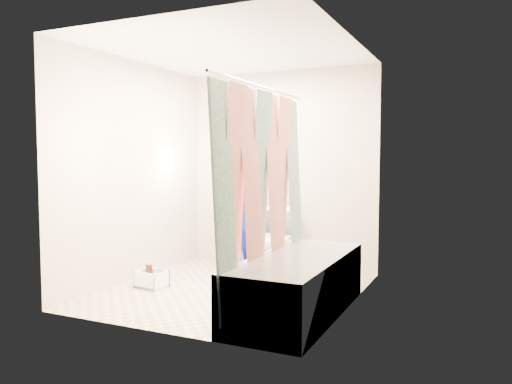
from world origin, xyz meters
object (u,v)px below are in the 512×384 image
at_px(toilet, 273,242).
at_px(cleaning_caddy, 152,280).
at_px(bathtub, 297,283).
at_px(plumber, 238,192).

bearing_deg(toilet, cleaning_caddy, -135.87).
height_order(bathtub, toilet, toilet).
relative_size(toilet, plumber, 0.40).
height_order(toilet, plumber, plumber).
xyz_separation_m(toilet, plumber, (-0.39, -0.13, 0.56)).
relative_size(plumber, cleaning_caddy, 5.91).
bearing_deg(plumber, toilet, 91.09).
bearing_deg(cleaning_caddy, toilet, 55.38).
height_order(bathtub, plumber, plumber).
bearing_deg(plumber, bathtub, 28.51).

